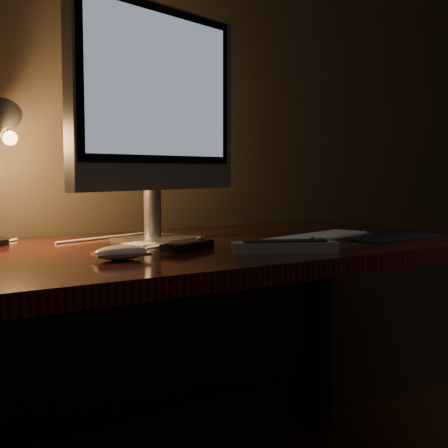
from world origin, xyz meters
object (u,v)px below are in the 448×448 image
desk (167,293)px  mouse (121,255)px  monitor (158,103)px  media_remote (188,245)px  keyboard (311,239)px  tv_remote (284,246)px

desk → mouse: size_ratio=14.78×
monitor → media_remote: bearing=-117.6°
mouse → media_remote: bearing=26.4°
desk → mouse: (-0.23, -0.23, 0.14)m
keyboard → media_remote: size_ratio=2.74×
keyboard → mouse: bearing=167.4°
media_remote → tv_remote: 0.22m
desk → keyboard: bearing=-34.9°
keyboard → media_remote: 0.33m
keyboard → tv_remote: (-0.18, -0.11, 0.00)m
keyboard → media_remote: media_remote is taller
mouse → tv_remote: size_ratio=0.47×
keyboard → tv_remote: tv_remote is taller
keyboard → tv_remote: bearing=-162.8°
monitor → tv_remote: bearing=-89.2°
desk → media_remote: 0.22m
mouse → tv_remote: 0.36m
mouse → tv_remote: bearing=-6.7°
desk → keyboard: size_ratio=3.79×
monitor → tv_remote: (0.12, -0.35, -0.33)m
desk → tv_remote: (0.12, -0.32, 0.14)m
keyboard → mouse: mouse is taller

